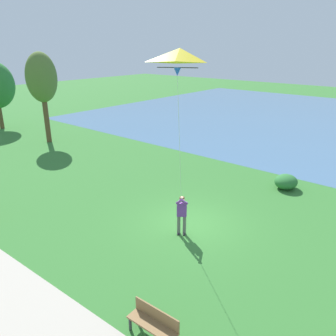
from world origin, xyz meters
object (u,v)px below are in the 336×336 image
object	(u,v)px
lakeside_shrub	(286,182)
tree_treeline_center	(42,79)
park_bench_near_walkway	(154,322)
flying_kite	(179,64)
person_kite_flyer	(182,212)

from	to	relation	value
lakeside_shrub	tree_treeline_center	bearing A→B (deg)	99.48
park_bench_near_walkway	tree_treeline_center	xyz separation A→B (m)	(9.08, 19.88, 4.55)
flying_kite	tree_treeline_center	distance (m)	19.92
flying_kite	park_bench_near_walkway	xyz separation A→B (m)	(-2.49, -1.18, -6.48)
flying_kite	tree_treeline_center	size ratio (longest dim) A/B	0.79
person_kite_flyer	park_bench_near_walkway	distance (m)	5.41
person_kite_flyer	park_bench_near_walkway	size ratio (longest dim) A/B	1.20
flying_kite	park_bench_near_walkway	world-z (taller)	flying_kite
tree_treeline_center	flying_kite	bearing A→B (deg)	-109.42
person_kite_flyer	flying_kite	distance (m)	6.50
tree_treeline_center	lakeside_shrub	size ratio (longest dim) A/B	5.30
person_kite_flyer	lakeside_shrub	distance (m)	7.70
flying_kite	lakeside_shrub	distance (m)	11.74
park_bench_near_walkway	flying_kite	bearing A→B (deg)	25.43
person_kite_flyer	lakeside_shrub	world-z (taller)	person_kite_flyer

